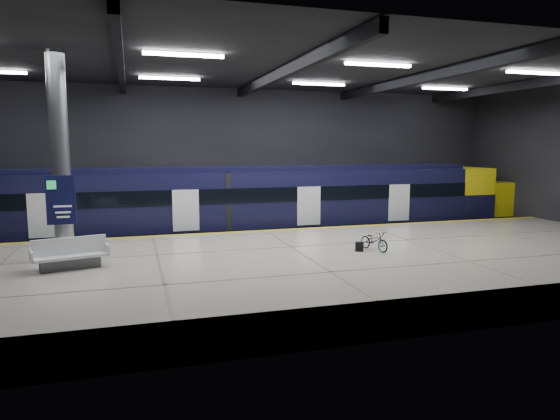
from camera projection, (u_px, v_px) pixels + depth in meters
name	position (u px, v px, depth m)	size (l,w,h in m)	color
ground	(283.00, 269.00, 20.21)	(30.00, 30.00, 0.00)	black
room_shell	(283.00, 126.00, 19.48)	(30.10, 16.10, 8.05)	black
platform	(304.00, 270.00, 17.77)	(30.00, 11.00, 1.10)	beige
safety_strip	(266.00, 231.00, 22.68)	(30.00, 0.40, 0.01)	gold
rails	(252.00, 242.00, 25.43)	(30.00, 1.52, 0.16)	gray
train	(277.00, 202.00, 25.56)	(29.40, 2.84, 3.79)	black
bench	(70.00, 258.00, 15.68)	(2.43, 1.47, 1.00)	#595B60
bicycle	(374.00, 241.00, 18.42)	(0.49, 1.40, 0.73)	#99999E
pannier_bag	(359.00, 247.00, 18.28)	(0.30, 0.18, 0.35)	black
info_column	(60.00, 161.00, 16.39)	(0.90, 0.78, 6.90)	#9EA0A5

